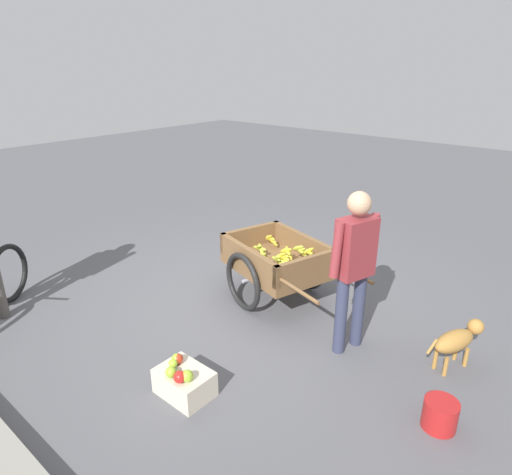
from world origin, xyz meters
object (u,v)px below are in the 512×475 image
object	(u,v)px
vendor_person	(354,260)
apple_crate	(184,381)
fruit_cart	(277,263)
plastic_bucket	(440,414)
dog	(457,340)

from	to	relation	value
vendor_person	apple_crate	bearing A→B (deg)	64.40
fruit_cart	apple_crate	distance (m)	1.81
fruit_cart	plastic_bucket	bearing A→B (deg)	160.25
fruit_cart	dog	bearing A→B (deg)	-178.73
fruit_cart	dog	world-z (taller)	fruit_cart
vendor_person	apple_crate	world-z (taller)	vendor_person
vendor_person	dog	distance (m)	1.12
fruit_cart	vendor_person	distance (m)	1.23
dog	apple_crate	xyz separation A→B (m)	(1.53, 1.78, -0.14)
vendor_person	plastic_bucket	size ratio (longest dim) A/B	6.09
vendor_person	dog	world-z (taller)	vendor_person
dog	plastic_bucket	bearing A→B (deg)	101.08
plastic_bucket	apple_crate	distance (m)	1.95
apple_crate	dog	bearing A→B (deg)	-130.83
vendor_person	dog	bearing A→B (deg)	-157.30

